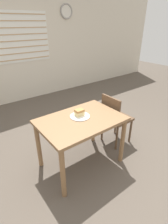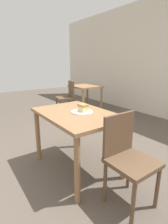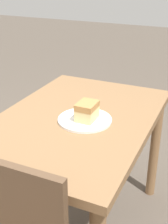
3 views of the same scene
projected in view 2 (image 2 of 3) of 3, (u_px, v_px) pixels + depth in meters
The scene contains 7 objects.
ground_plane at pixel (72, 175), 2.13m from camera, with size 14.00×14.00×0.00m, color brown.
dining_table_near at pixel (77, 121), 2.11m from camera, with size 1.09×0.74×0.75m.
dining_table_far at pixel (85, 91), 4.69m from camera, with size 0.73×0.70×0.73m.
chair_near_window at pixel (127, 156), 1.62m from camera, with size 0.40×0.40×0.87m.
chair_far_corner at pixel (67, 96), 4.46m from camera, with size 0.47×0.47×0.87m.
plate at pixel (82, 112), 2.09m from camera, with size 0.26×0.26×0.01m.
cake_slice at pixel (83, 108), 2.08m from camera, with size 0.11×0.09×0.09m.
Camera 2 is at (1.58, -0.94, 1.33)m, focal length 28.00 mm.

